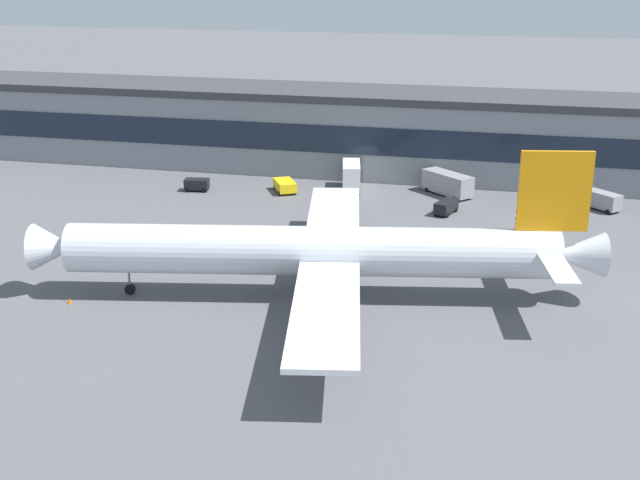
# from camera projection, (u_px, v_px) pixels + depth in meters

# --- Properties ---
(ground_plane) EXTENTS (600.00, 600.00, 0.00)m
(ground_plane) POSITION_uv_depth(u_px,v_px,m) (334.00, 305.00, 85.54)
(ground_plane) COLOR #56565B
(terminal_building) EXTENTS (172.58, 15.44, 13.31)m
(terminal_building) POSITION_uv_depth(u_px,v_px,m) (408.00, 133.00, 134.64)
(terminal_building) COLOR gray
(terminal_building) RESTS_ON ground_plane
(airliner) EXTENTS (58.96, 50.95, 15.94)m
(airliner) POSITION_uv_depth(u_px,v_px,m) (320.00, 251.00, 85.90)
(airliner) COLOR silver
(airliner) RESTS_ON ground_plane
(baggage_tug) EXTENTS (3.85, 2.53, 1.85)m
(baggage_tug) POSITION_uv_depth(u_px,v_px,m) (196.00, 184.00, 126.22)
(baggage_tug) COLOR black
(baggage_tug) RESTS_ON ground_plane
(crew_van) EXTENTS (5.33, 5.13, 2.55)m
(crew_van) POSITION_uv_depth(u_px,v_px,m) (602.00, 200.00, 116.87)
(crew_van) COLOR gray
(crew_van) RESTS_ON ground_plane
(pushback_tractor) EXTENTS (4.61, 5.46, 1.75)m
(pushback_tractor) POSITION_uv_depth(u_px,v_px,m) (285.00, 185.00, 125.57)
(pushback_tractor) COLOR yellow
(pushback_tractor) RESTS_ON ground_plane
(follow_me_car) EXTENTS (3.19, 4.77, 1.85)m
(follow_me_car) POSITION_uv_depth(u_px,v_px,m) (446.00, 206.00, 115.21)
(follow_me_car) COLOR black
(follow_me_car) RESTS_ON ground_plane
(fuel_truck) EXTENTS (8.18, 7.62, 3.35)m
(fuel_truck) POSITION_uv_depth(u_px,v_px,m) (448.00, 183.00, 123.75)
(fuel_truck) COLOR gray
(fuel_truck) RESTS_ON ground_plane
(catering_truck) EXTENTS (4.01, 7.58, 4.15)m
(catering_truck) POSITION_uv_depth(u_px,v_px,m) (351.00, 175.00, 126.32)
(catering_truck) COLOR white
(catering_truck) RESTS_ON ground_plane
(traffic_cone_0) EXTENTS (0.49, 0.49, 0.61)m
(traffic_cone_0) POSITION_uv_depth(u_px,v_px,m) (69.00, 301.00, 85.87)
(traffic_cone_0) COLOR #F2590C
(traffic_cone_0) RESTS_ON ground_plane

